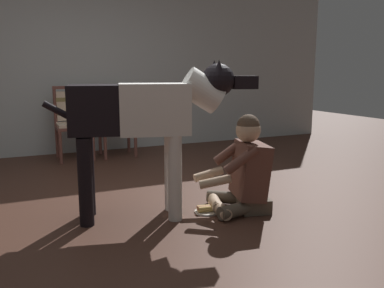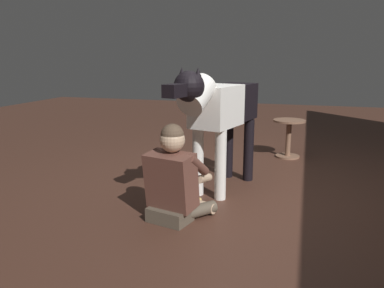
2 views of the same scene
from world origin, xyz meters
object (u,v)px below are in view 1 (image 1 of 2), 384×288
object	(u,v)px
dining_chair_left_of_pair	(73,119)
dining_chair_right_of_pair	(115,117)
person_sitting_on_floor	(244,172)
large_dog	(147,115)
hot_dog_on_plate	(207,209)

from	to	relation	value
dining_chair_left_of_pair	dining_chair_right_of_pair	distance (m)	0.59
dining_chair_right_of_pair	person_sitting_on_floor	world-z (taller)	dining_chair_right_of_pair
large_dog	dining_chair_left_of_pair	bearing A→B (deg)	94.20
dining_chair_left_of_pair	large_dog	distance (m)	2.61
hot_dog_on_plate	large_dog	bearing A→B (deg)	165.70
dining_chair_right_of_pair	large_dog	xyz separation A→B (m)	(-0.40, -2.59, 0.30)
person_sitting_on_floor	large_dog	xyz separation A→B (m)	(-0.79, 0.20, 0.50)
person_sitting_on_floor	hot_dog_on_plate	distance (m)	0.45
large_dog	hot_dog_on_plate	xyz separation A→B (m)	(0.48, -0.12, -0.81)
dining_chair_right_of_pair	person_sitting_on_floor	xyz separation A→B (m)	(0.39, -2.79, -0.20)
dining_chair_right_of_pair	hot_dog_on_plate	distance (m)	2.76
dining_chair_left_of_pair	person_sitting_on_floor	xyz separation A→B (m)	(0.98, -2.79, -0.20)
dining_chair_right_of_pair	large_dog	world-z (taller)	large_dog
dining_chair_left_of_pair	person_sitting_on_floor	bearing A→B (deg)	-70.65
dining_chair_right_of_pair	hot_dog_on_plate	xyz separation A→B (m)	(0.08, -2.71, -0.52)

